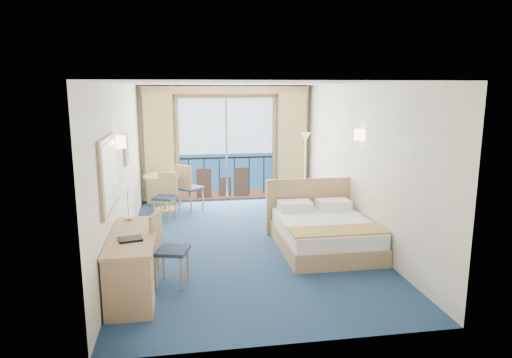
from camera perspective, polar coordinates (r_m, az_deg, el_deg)
name	(u,v)px	position (r m, az deg, el deg)	size (l,w,h in m)	color
floor	(246,242)	(7.99, -1.32, -7.90)	(6.50, 6.50, 0.00)	navy
room_walls	(245,140)	(7.59, -1.38, 4.88)	(4.04, 6.54, 2.72)	beige
balcony_door	(226,152)	(10.84, -3.75, 3.41)	(2.36, 0.03, 2.52)	navy
curtain_left	(159,148)	(10.64, -11.99, 3.76)	(0.65, 0.22, 2.55)	tan
curtain_right	(292,146)	(10.94, 4.49, 4.17)	(0.65, 0.22, 2.55)	tan
pelmet	(226,90)	(10.62, -3.74, 11.03)	(3.80, 0.25, 0.18)	tan
mirror	(109,174)	(6.14, -17.88, 0.65)	(0.05, 1.25, 0.95)	tan
wall_print	(126,150)	(8.04, -15.90, 3.54)	(0.04, 0.42, 0.52)	tan
sconce_left	(119,142)	(6.98, -16.71, 4.43)	(0.18, 0.18, 0.18)	#FFDDB2
sconce_right	(360,135)	(7.94, 12.84, 5.41)	(0.18, 0.18, 0.18)	#FFDDB2
bed	(324,232)	(7.70, 8.47, -6.55)	(1.61, 1.92, 1.01)	tan
nightstand	(328,210)	(9.19, 9.00, -3.84)	(0.38, 0.36, 0.49)	tan
phone	(326,196)	(9.14, 8.80, -2.06)	(0.18, 0.14, 0.08)	white
armchair	(293,199)	(9.50, 4.64, -2.50)	(0.78, 0.81, 0.73)	#444952
floor_lamp	(306,151)	(10.21, 6.22, 3.54)	(0.23, 0.23, 1.66)	silver
desk	(130,274)	(5.79, -15.46, -11.35)	(0.58, 1.68, 0.79)	tan
desk_chair	(165,244)	(6.31, -11.30, -8.02)	(0.53, 0.53, 1.00)	#202E4C
folder	(130,239)	(5.87, -15.43, -7.25)	(0.28, 0.21, 0.03)	black
desk_lamp	(127,195)	(6.67, -15.78, -1.90)	(0.13, 0.13, 0.49)	silver
round_table	(164,183)	(10.07, -11.39, -0.55)	(0.87, 0.87, 0.79)	tan
table_chair_a	(188,185)	(9.92, -8.52, -0.73)	(0.63, 0.63, 1.03)	#202E4C
table_chair_b	(166,193)	(9.46, -11.17, -1.73)	(0.52, 0.53, 0.94)	#202E4C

